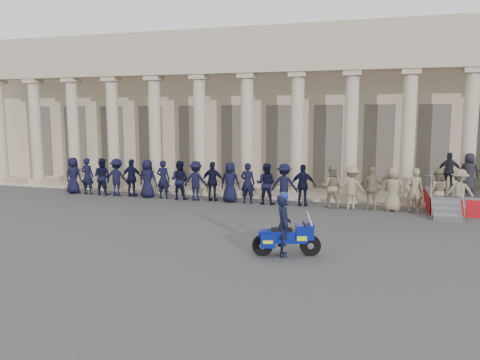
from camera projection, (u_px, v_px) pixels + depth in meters
ground at (220, 236)px, 16.44m from camera, size 90.00×90.00×0.00m
building at (295, 110)px, 29.80m from camera, size 40.00×12.50×9.00m
officer_rank at (247, 183)px, 22.43m from camera, size 20.22×0.74×1.96m
reviewing_stand at (480, 181)px, 20.37m from camera, size 4.19×4.03×2.57m
motorcycle at (287, 237)px, 14.04m from camera, size 2.03×1.09×1.33m
rider at (283, 224)px, 13.99m from camera, size 0.62×0.78×1.96m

